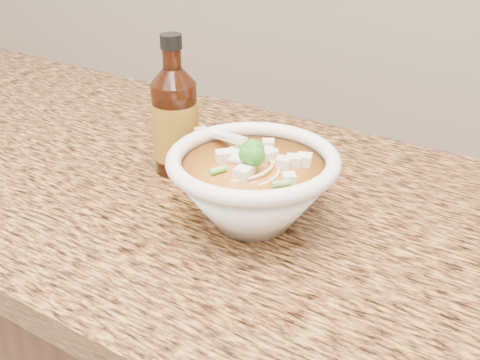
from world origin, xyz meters
The scene contains 3 objects.
counter_slab centered at (0.00, 1.68, 0.88)m, with size 4.00×0.68×0.04m, color #A57A3C.
soup_bowl centered at (-0.01, 1.61, 0.95)m, with size 0.24×0.22×0.12m.
hot_sauce_bottle centered at (-0.19, 1.68, 0.98)m, with size 0.09×0.09×0.21m.
Camera 1 is at (0.35, 1.03, 1.32)m, focal length 45.00 mm.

